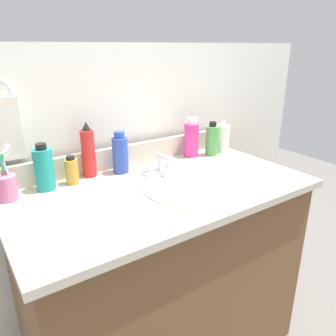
% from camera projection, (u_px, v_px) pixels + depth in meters
% --- Properties ---
extents(vanity_cabinet, '(1.06, 0.55, 0.77)m').
position_uv_depth(vanity_cabinet, '(163.00, 278.00, 1.36)').
color(vanity_cabinet, brown).
rests_on(vanity_cabinet, ground_plane).
extents(countertop, '(1.11, 0.60, 0.03)m').
position_uv_depth(countertop, '(163.00, 190.00, 1.22)').
color(countertop, beige).
rests_on(countertop, vanity_cabinet).
extents(backsplash, '(1.11, 0.02, 0.09)m').
position_uv_depth(backsplash, '(126.00, 155.00, 1.42)').
color(backsplash, beige).
rests_on(backsplash, countertop).
extents(back_wall, '(2.21, 0.04, 1.30)m').
position_uv_depth(back_wall, '(122.00, 191.00, 1.54)').
color(back_wall, white).
rests_on(back_wall, ground_plane).
extents(hand_towel, '(0.11, 0.04, 0.22)m').
position_uv_depth(hand_towel, '(4.00, 129.00, 1.14)').
color(hand_towel, silver).
extents(sink_basin, '(0.35, 0.35, 0.11)m').
position_uv_depth(sink_basin, '(189.00, 195.00, 1.22)').
color(sink_basin, white).
rests_on(sink_basin, countertop).
extents(faucet, '(0.16, 0.10, 0.08)m').
position_uv_depth(faucet, '(161.00, 166.00, 1.35)').
color(faucet, silver).
rests_on(faucet, countertop).
extents(bottle_soap_pink, '(0.07, 0.07, 0.18)m').
position_uv_depth(bottle_soap_pink, '(191.00, 139.00, 1.53)').
color(bottle_soap_pink, '#D8338C').
rests_on(bottle_soap_pink, countertop).
extents(bottle_mouthwash_teal, '(0.07, 0.07, 0.17)m').
position_uv_depth(bottle_mouthwash_teal, '(44.00, 169.00, 1.17)').
color(bottle_mouthwash_teal, teal).
rests_on(bottle_mouthwash_teal, countertop).
extents(bottle_lotion_white, '(0.06, 0.06, 0.16)m').
position_uv_depth(bottle_lotion_white, '(223.00, 137.00, 1.61)').
color(bottle_lotion_white, white).
rests_on(bottle_lotion_white, countertop).
extents(bottle_toner_green, '(0.06, 0.06, 0.16)m').
position_uv_depth(bottle_toner_green, '(212.00, 140.00, 1.55)').
color(bottle_toner_green, '#4C9E4C').
rests_on(bottle_toner_green, countertop).
extents(bottle_spray_red, '(0.05, 0.05, 0.22)m').
position_uv_depth(bottle_spray_red, '(88.00, 152.00, 1.29)').
color(bottle_spray_red, red).
rests_on(bottle_spray_red, countertop).
extents(bottle_oil_amber, '(0.05, 0.05, 0.11)m').
position_uv_depth(bottle_oil_amber, '(72.00, 171.00, 1.23)').
color(bottle_oil_amber, gold).
rests_on(bottle_oil_amber, countertop).
extents(bottle_shampoo_blue, '(0.06, 0.06, 0.17)m').
position_uv_depth(bottle_shampoo_blue, '(120.00, 154.00, 1.33)').
color(bottle_shampoo_blue, '#2D4CB2').
rests_on(bottle_shampoo_blue, countertop).
extents(cup_pink, '(0.07, 0.08, 0.19)m').
position_uv_depth(cup_pink, '(7.00, 186.00, 1.10)').
color(cup_pink, '#D16693').
rests_on(cup_pink, countertop).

